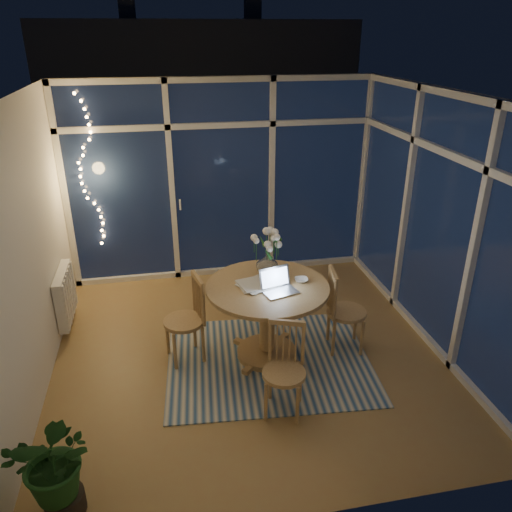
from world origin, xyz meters
name	(u,v)px	position (x,y,z in m)	size (l,w,h in m)	color
floor	(250,352)	(0.00, 0.00, 0.00)	(4.00, 4.00, 0.00)	olive
ceiling	(249,96)	(0.00, 0.00, 2.60)	(4.00, 4.00, 0.00)	white
wall_back	(222,181)	(0.00, 2.00, 1.30)	(4.00, 0.04, 2.60)	white
wall_front	(312,365)	(0.00, -2.00, 1.30)	(4.00, 0.04, 2.60)	white
wall_left	(26,255)	(-2.00, 0.00, 1.30)	(0.04, 4.00, 2.60)	white
wall_right	(442,224)	(2.00, 0.00, 1.30)	(0.04, 4.00, 2.60)	white
window_wall_back	(222,182)	(0.00, 1.96, 1.30)	(4.00, 0.10, 2.60)	silver
window_wall_right	(439,224)	(1.96, 0.00, 1.30)	(0.10, 4.00, 2.60)	silver
radiator	(65,295)	(-1.94, 0.90, 0.40)	(0.10, 0.70, 0.58)	silver
fairy_lights	(87,173)	(-1.65, 1.88, 1.52)	(0.24, 0.10, 1.85)	#E5A35B
garden_patio	(229,205)	(0.50, 5.00, -0.06)	(12.00, 6.00, 0.10)	black
garden_fence	(199,152)	(0.00, 5.50, 0.90)	(11.00, 0.08, 1.80)	#381D14
neighbour_roof	(197,70)	(0.30, 8.50, 2.20)	(7.00, 3.00, 2.20)	#31343B
garden_shrubs	(162,211)	(-0.80, 3.40, 0.45)	(0.90, 0.90, 0.90)	black
rug	(269,361)	(0.15, -0.20, 0.01)	(2.05, 1.64, 0.01)	beige
dining_table	(267,322)	(0.15, -0.10, 0.41)	(1.21, 1.21, 0.83)	#9A7745
chair_left	(184,319)	(-0.67, 0.03, 0.46)	(0.43, 0.43, 0.93)	#9A7745
chair_right	(347,310)	(0.99, -0.12, 0.47)	(0.43, 0.43, 0.93)	#9A7745
chair_front	(284,371)	(0.12, -0.93, 0.43)	(0.40, 0.40, 0.86)	#9A7745
laptop	(280,282)	(0.24, -0.25, 0.94)	(0.32, 0.27, 0.23)	silver
flower_vase	(267,264)	(0.21, 0.16, 0.93)	(0.20, 0.20, 0.21)	silver
bowl	(301,280)	(0.50, -0.07, 0.85)	(0.15, 0.15, 0.04)	white
newspapers	(257,284)	(0.06, -0.07, 0.84)	(0.38, 0.29, 0.02)	white
phone	(283,292)	(0.27, -0.26, 0.83)	(0.11, 0.05, 0.01)	black
potted_plant	(58,471)	(-1.63, -1.62, 0.38)	(0.54, 0.47, 0.76)	#1A491B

